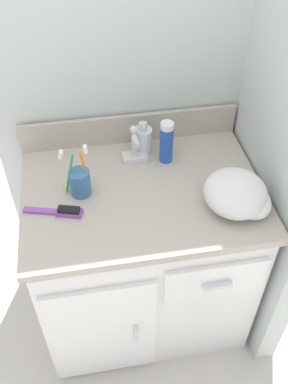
# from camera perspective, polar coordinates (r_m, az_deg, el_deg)

# --- Properties ---
(ground_plane) EXTENTS (6.00, 6.00, 0.00)m
(ground_plane) POSITION_cam_1_polar(r_m,az_deg,el_deg) (2.04, -0.14, -14.93)
(ground_plane) COLOR beige
(wall_back) EXTENTS (1.00, 0.08, 2.20)m
(wall_back) POSITION_cam_1_polar(r_m,az_deg,el_deg) (1.52, -2.52, 18.99)
(wall_back) COLOR silver
(wall_back) RESTS_ON ground_plane
(vanity) EXTENTS (0.82, 0.59, 0.74)m
(vanity) POSITION_cam_1_polar(r_m,az_deg,el_deg) (1.71, -0.19, -8.42)
(vanity) COLOR white
(vanity) RESTS_ON ground_plane
(backsplash) EXTENTS (0.82, 0.02, 0.12)m
(backsplash) POSITION_cam_1_polar(r_m,az_deg,el_deg) (1.63, -1.89, 8.47)
(backsplash) COLOR #B2A899
(backsplash) RESTS_ON vanity
(sink_faucet) EXTENTS (0.09, 0.09, 0.14)m
(sink_faucet) POSITION_cam_1_polar(r_m,az_deg,el_deg) (1.54, -1.25, 5.77)
(sink_faucet) COLOR silver
(sink_faucet) RESTS_ON vanity
(toothbrush_cup) EXTENTS (0.09, 0.07, 0.19)m
(toothbrush_cup) POSITION_cam_1_polar(r_m,az_deg,el_deg) (1.42, -8.55, 1.40)
(toothbrush_cup) COLOR teal
(toothbrush_cup) RESTS_ON vanity
(soap_dispenser) EXTENTS (0.07, 0.07, 0.13)m
(soap_dispenser) POSITION_cam_1_polar(r_m,az_deg,el_deg) (1.58, -0.13, 7.01)
(soap_dispenser) COLOR white
(soap_dispenser) RESTS_ON vanity
(shaving_cream_can) EXTENTS (0.05, 0.05, 0.16)m
(shaving_cream_can) POSITION_cam_1_polar(r_m,az_deg,el_deg) (1.52, 3.01, 6.64)
(shaving_cream_can) COLOR #234CB2
(shaving_cream_can) RESTS_ON vanity
(hairbrush) EXTENTS (0.19, 0.08, 0.03)m
(hairbrush) POSITION_cam_1_polar(r_m,az_deg,el_deg) (1.39, -11.01, -2.57)
(hairbrush) COLOR purple
(hairbrush) RESTS_ON vanity
(hand_towel) EXTENTS (0.21, 0.21, 0.12)m
(hand_towel) POSITION_cam_1_polar(r_m,az_deg,el_deg) (1.39, 12.56, -0.36)
(hand_towel) COLOR white
(hand_towel) RESTS_ON vanity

